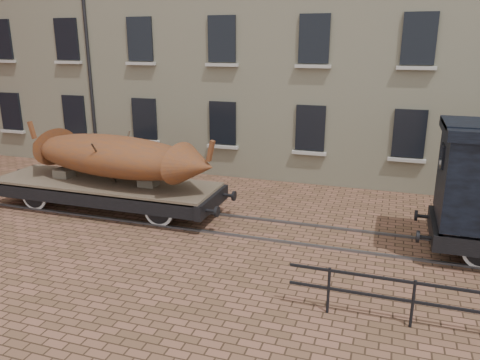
% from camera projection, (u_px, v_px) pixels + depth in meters
% --- Properties ---
extents(ground, '(90.00, 90.00, 0.00)m').
position_uv_depth(ground, '(244.00, 227.00, 13.91)').
color(ground, brown).
extents(warehouse_cream, '(40.00, 10.19, 14.00)m').
position_uv_depth(warehouse_cream, '(382.00, 0.00, 20.10)').
color(warehouse_cream, beige).
rests_on(warehouse_cream, ground).
extents(rail_track, '(30.00, 1.52, 0.06)m').
position_uv_depth(rail_track, '(244.00, 226.00, 13.90)').
color(rail_track, '#59595E').
rests_on(rail_track, ground).
extents(flatcar_wagon, '(8.35, 2.26, 1.26)m').
position_uv_depth(flatcar_wagon, '(106.00, 187.00, 15.11)').
color(flatcar_wagon, brown).
rests_on(flatcar_wagon, ground).
extents(iron_boat, '(7.30, 2.90, 1.72)m').
position_uv_depth(iron_boat, '(113.00, 156.00, 14.69)').
color(iron_boat, brown).
rests_on(iron_boat, flatcar_wagon).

